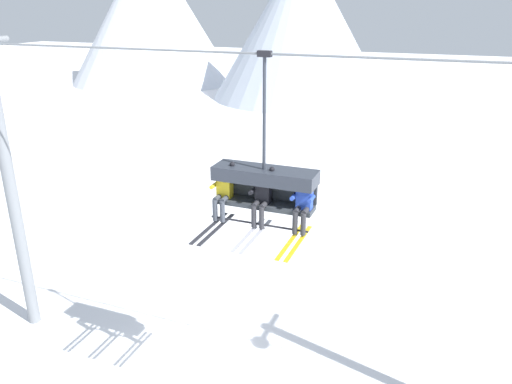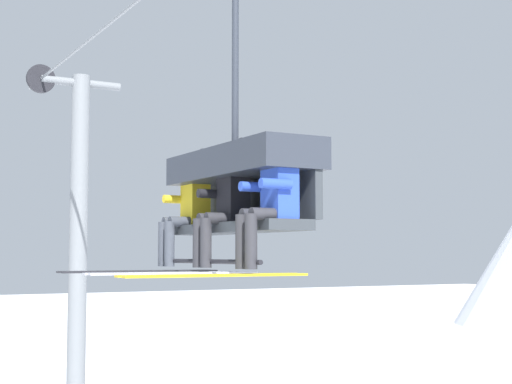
# 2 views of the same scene
# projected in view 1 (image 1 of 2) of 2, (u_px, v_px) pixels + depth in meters

# --- Properties ---
(ground_plane) EXTENTS (200.00, 200.00, 0.00)m
(ground_plane) POSITION_uv_depth(u_px,v_px,m) (207.00, 369.00, 14.17)
(ground_plane) COLOR white
(mountain_peak_west) EXTENTS (20.92, 20.92, 17.41)m
(mountain_peak_west) POSITION_uv_depth(u_px,v_px,m) (151.00, 12.00, 63.05)
(mountain_peak_west) COLOR white
(mountain_peak_west) RESTS_ON ground_plane
(mountain_peak_central) EXTENTS (18.69, 18.69, 15.52)m
(mountain_peak_central) POSITION_uv_depth(u_px,v_px,m) (301.00, 23.00, 52.11)
(mountain_peak_central) COLOR silver
(mountain_peak_central) RESTS_ON ground_plane
(lift_tower_near) EXTENTS (0.36, 1.88, 9.09)m
(lift_tower_near) POSITION_uv_depth(u_px,v_px,m) (10.00, 186.00, 14.62)
(lift_tower_near) COLOR slate
(lift_tower_near) RESTS_ON ground_plane
(lift_cable) EXTENTS (18.33, 0.05, 0.05)m
(lift_cable) POSITION_uv_depth(u_px,v_px,m) (260.00, 54.00, 9.70)
(lift_cable) COLOR slate
(chairlift_chair) EXTENTS (2.25, 0.74, 3.57)m
(chairlift_chair) POSITION_uv_depth(u_px,v_px,m) (265.00, 180.00, 10.66)
(chairlift_chair) COLOR #33383D
(skier_yellow) EXTENTS (0.48, 1.70, 1.34)m
(skier_yellow) POSITION_uv_depth(u_px,v_px,m) (223.00, 191.00, 10.89)
(skier_yellow) COLOR yellow
(skier_black) EXTENTS (0.48, 1.70, 1.34)m
(skier_black) POSITION_uv_depth(u_px,v_px,m) (262.00, 197.00, 10.58)
(skier_black) COLOR black
(skier_blue) EXTENTS (0.46, 1.70, 1.23)m
(skier_blue) POSITION_uv_depth(u_px,v_px,m) (303.00, 203.00, 10.27)
(skier_blue) COLOR #2847B7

